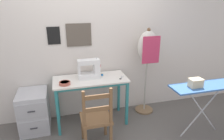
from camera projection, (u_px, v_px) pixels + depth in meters
The scene contains 12 objects.
ground_plane at pixel (95, 131), 3.12m from camera, with size 14.00×14.00×0.00m, color #5B5651.
wall_back at pixel (86, 43), 3.23m from camera, with size 10.00×0.07×2.55m.
sewing_table at pixel (91, 85), 3.12m from camera, with size 1.14×0.53×0.77m.
sewing_machine at pixel (90, 69), 3.08m from camera, with size 0.35×0.18×0.32m.
fabric_bowl at pixel (65, 83), 2.88m from camera, with size 0.16×0.16×0.04m.
scissors at pixel (121, 78), 3.11m from camera, with size 0.11×0.14×0.01m.
thread_spool_near_machine at pixel (102, 75), 3.20m from camera, with size 0.04×0.04×0.04m.
wooden_chair at pixel (96, 119), 2.67m from camera, with size 0.40×0.38×0.91m.
filing_cabinet at pixel (34, 111), 3.07m from camera, with size 0.43×0.52×0.63m.
dress_form at pixel (148, 51), 3.31m from camera, with size 0.35×0.32×1.51m.
ironing_board at pixel (206, 88), 2.81m from camera, with size 1.03×0.32×0.81m.
storage_box at pixel (196, 83), 2.72m from camera, with size 0.18×0.13×0.12m.
Camera 1 is at (-0.43, -2.60, 1.94)m, focal length 32.00 mm.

